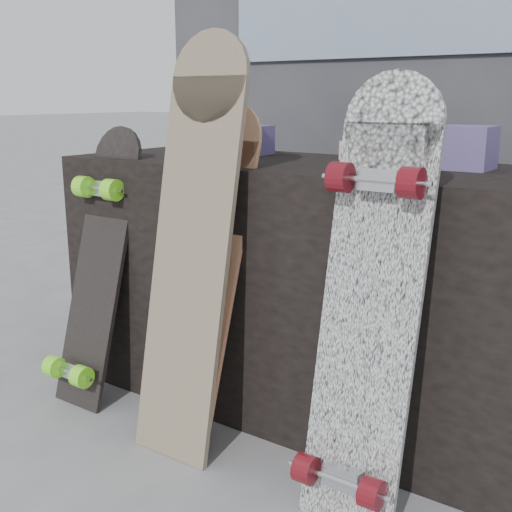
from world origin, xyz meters
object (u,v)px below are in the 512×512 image
Objects in this scene: vendor_table at (305,286)px; longboard_cascadia at (369,299)px; longboard_celtic at (193,234)px; skateboard_dark at (97,263)px; longboard_geisha at (206,264)px.

longboard_cascadia is (0.42, -0.43, 0.15)m from vendor_table.
longboard_celtic reaches higher than longboard_cascadia.
longboard_celtic is at bearing 176.84° from longboard_cascadia.
longboard_geisha is at bearing 3.55° from skateboard_dark.
vendor_table is 1.51× the size of longboard_cascadia.
vendor_table is 1.77× the size of skateboard_dark.
longboard_celtic is 0.56m from longboard_cascadia.
longboard_celtic is (-0.13, -0.40, 0.23)m from vendor_table.
longboard_geisha is at bearing 103.28° from longboard_celtic.
longboard_geisha is 0.58m from longboard_cascadia.
longboard_geisha reaches higher than vendor_table.
longboard_geisha is 0.83× the size of longboard_celtic.
longboard_celtic reaches higher than longboard_geisha.
longboard_celtic is at bearing -76.72° from longboard_geisha.
skateboard_dark is (-0.59, -0.35, 0.06)m from vendor_table.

